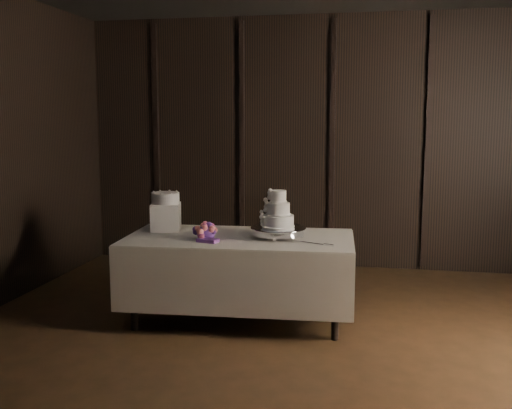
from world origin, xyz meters
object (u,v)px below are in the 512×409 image
object	(u,v)px
small_cake	(165,198)
box_pedestal	(166,217)
cake_stand	(278,232)
display_table	(239,275)
bouquet	(206,232)
wedding_cake	(275,213)

from	to	relation	value
small_cake	box_pedestal	bearing A→B (deg)	0.00
cake_stand	small_cake	distance (m)	1.12
display_table	small_cake	size ratio (longest dim) A/B	7.93
display_table	bouquet	bearing A→B (deg)	-151.09
cake_stand	display_table	bearing A→B (deg)	-175.64
display_table	box_pedestal	bearing A→B (deg)	163.69
display_table	cake_stand	size ratio (longest dim) A/B	4.23
box_pedestal	small_cake	world-z (taller)	small_cake
display_table	bouquet	xyz separation A→B (m)	(-0.26, -0.16, 0.40)
bouquet	small_cake	world-z (taller)	small_cake
bouquet	display_table	bearing A→B (deg)	32.13
wedding_cake	bouquet	world-z (taller)	wedding_cake
wedding_cake	bouquet	size ratio (longest dim) A/B	0.85
bouquet	box_pedestal	distance (m)	0.59
small_cake	display_table	bearing A→B (deg)	-13.09
box_pedestal	small_cake	distance (m)	0.18
cake_stand	bouquet	size ratio (longest dim) A/B	1.27
wedding_cake	bouquet	bearing A→B (deg)	-173.39
box_pedestal	wedding_cake	bearing A→B (deg)	-8.55
display_table	small_cake	world-z (taller)	small_cake
bouquet	small_cake	distance (m)	0.63
wedding_cake	bouquet	distance (m)	0.62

